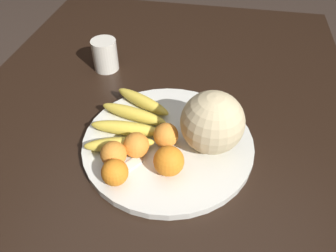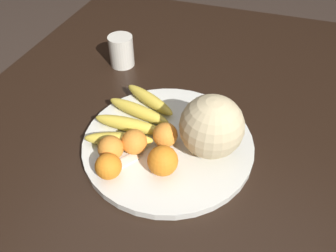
% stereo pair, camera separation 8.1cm
% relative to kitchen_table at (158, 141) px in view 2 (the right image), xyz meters
% --- Properties ---
extents(ground_plane, '(12.00, 12.00, 0.00)m').
position_rel_kitchen_table_xyz_m(ground_plane, '(0.00, 0.00, -0.64)').
color(ground_plane, '#382B23').
extents(kitchen_table, '(1.63, 1.16, 0.71)m').
position_rel_kitchen_table_xyz_m(kitchen_table, '(0.00, 0.00, 0.00)').
color(kitchen_table, black).
rests_on(kitchen_table, ground_plane).
extents(fruit_bowl, '(0.44, 0.44, 0.02)m').
position_rel_kitchen_table_xyz_m(fruit_bowl, '(0.07, 0.05, 0.08)').
color(fruit_bowl, silver).
rests_on(fruit_bowl, kitchen_table).
extents(melon, '(0.15, 0.15, 0.15)m').
position_rel_kitchen_table_xyz_m(melon, '(0.07, 0.16, 0.17)').
color(melon, beige).
rests_on(melon, fruit_bowl).
extents(banana_bunch, '(0.27, 0.20, 0.04)m').
position_rel_kitchen_table_xyz_m(banana_bunch, '(0.04, -0.05, 0.11)').
color(banana_bunch, '#473819').
rests_on(banana_bunch, fruit_bowl).
extents(orange_front_left, '(0.07, 0.07, 0.07)m').
position_rel_kitchen_table_xyz_m(orange_front_left, '(0.17, 0.08, 0.13)').
color(orange_front_left, orange).
rests_on(orange_front_left, fruit_bowl).
extents(orange_front_right, '(0.06, 0.06, 0.06)m').
position_rel_kitchen_table_xyz_m(orange_front_right, '(0.09, 0.05, 0.12)').
color(orange_front_right, orange).
rests_on(orange_front_right, fruit_bowl).
extents(orange_mid_center, '(0.06, 0.06, 0.06)m').
position_rel_kitchen_table_xyz_m(orange_mid_center, '(0.17, -0.06, 0.12)').
color(orange_mid_center, orange).
rests_on(orange_mid_center, fruit_bowl).
extents(orange_back_left, '(0.06, 0.06, 0.06)m').
position_rel_kitchen_table_xyz_m(orange_back_left, '(0.13, -0.01, 0.12)').
color(orange_back_left, orange).
rests_on(orange_back_left, fruit_bowl).
extents(orange_back_right, '(0.06, 0.06, 0.06)m').
position_rel_kitchen_table_xyz_m(orange_back_right, '(0.22, -0.04, 0.12)').
color(orange_back_right, orange).
rests_on(orange_back_right, fruit_bowl).
extents(produce_tag, '(0.07, 0.06, 0.00)m').
position_rel_kitchen_table_xyz_m(produce_tag, '(0.18, -0.02, 0.09)').
color(produce_tag, white).
rests_on(produce_tag, fruit_bowl).
extents(ceramic_mug, '(0.12, 0.08, 0.10)m').
position_rel_kitchen_table_xyz_m(ceramic_mug, '(-0.25, -0.22, 0.12)').
color(ceramic_mug, beige).
rests_on(ceramic_mug, kitchen_table).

